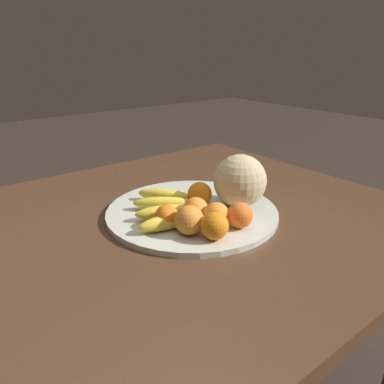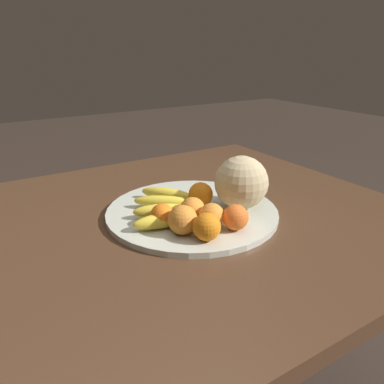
{
  "view_description": "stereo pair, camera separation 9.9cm",
  "coord_description": "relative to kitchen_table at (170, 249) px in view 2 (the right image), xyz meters",
  "views": [
    {
      "loc": [
        -0.51,
        -0.74,
        1.18
      ],
      "look_at": [
        0.06,
        -0.02,
        0.82
      ],
      "focal_mm": 35.0,
      "sensor_mm": 36.0,
      "label": 1
    },
    {
      "loc": [
        -0.43,
        -0.8,
        1.18
      ],
      "look_at": [
        0.06,
        -0.02,
        0.82
      ],
      "focal_mm": 35.0,
      "sensor_mm": 36.0,
      "label": 2
    }
  ],
  "objects": [
    {
      "name": "kitchen_table",
      "position": [
        0.0,
        0.0,
        0.0
      ],
      "size": [
        1.29,
        1.07,
        0.75
      ],
      "color": "#4C301E",
      "rests_on": "ground_plane"
    },
    {
      "name": "fruit_bowl",
      "position": [
        0.06,
        -0.02,
        0.1
      ],
      "size": [
        0.46,
        0.46,
        0.02
      ],
      "color": "beige",
      "rests_on": "kitchen_table"
    },
    {
      "name": "melon",
      "position": [
        0.18,
        -0.08,
        0.18
      ],
      "size": [
        0.14,
        0.14,
        0.14
      ],
      "color": "#C6B284",
      "rests_on": "fruit_bowl"
    },
    {
      "name": "banana_bunch",
      "position": [
        -0.01,
        -0.0,
        0.13
      ],
      "size": [
        0.23,
        0.25,
        0.04
      ],
      "rotation": [
        0.0,
        0.0,
        8.87
      ],
      "color": "brown",
      "rests_on": "fruit_bowl"
    },
    {
      "name": "orange_front_left",
      "position": [
        0.04,
        -0.13,
        0.14
      ],
      "size": [
        0.06,
        0.06,
        0.06
      ],
      "color": "orange",
      "rests_on": "fruit_bowl"
    },
    {
      "name": "orange_front_right",
      "position": [
        -0.03,
        -0.12,
        0.15
      ],
      "size": [
        0.07,
        0.07,
        0.07
      ],
      "color": "orange",
      "rests_on": "fruit_bowl"
    },
    {
      "name": "orange_mid_center",
      "position": [
        0.09,
        -0.01,
        0.14
      ],
      "size": [
        0.07,
        0.07,
        0.07
      ],
      "color": "orange",
      "rests_on": "fruit_bowl"
    },
    {
      "name": "orange_back_left",
      "position": [
        0.02,
        -0.08,
        0.14
      ],
      "size": [
        0.06,
        0.06,
        0.06
      ],
      "color": "orange",
      "rests_on": "fruit_bowl"
    },
    {
      "name": "orange_back_right",
      "position": [
        0.0,
        -0.18,
        0.14
      ],
      "size": [
        0.06,
        0.06,
        0.06
      ],
      "color": "orange",
      "rests_on": "fruit_bowl"
    },
    {
      "name": "orange_top_small",
      "position": [
        0.09,
        -0.17,
        0.14
      ],
      "size": [
        0.06,
        0.06,
        0.06
      ],
      "color": "orange",
      "rests_on": "fruit_bowl"
    },
    {
      "name": "orange_side_extra",
      "position": [
        -0.05,
        -0.06,
        0.14
      ],
      "size": [
        0.06,
        0.06,
        0.06
      ],
      "color": "orange",
      "rests_on": "fruit_bowl"
    }
  ]
}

